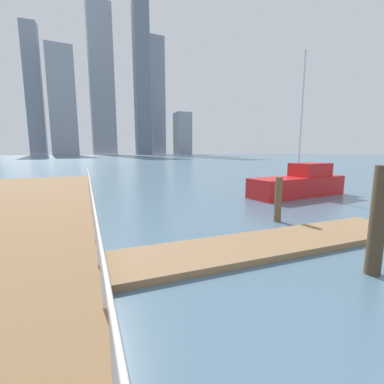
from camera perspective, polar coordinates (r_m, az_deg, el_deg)
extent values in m
plane|color=slate|center=(17.92, -10.98, -0.38)|extent=(300.00, 300.00, 0.00)
cube|color=#93704C|center=(8.49, 16.32, -10.59)|extent=(10.46, 2.00, 0.18)
cylinder|color=white|center=(3.14, -16.50, -30.16)|extent=(0.06, 0.06, 1.05)
cylinder|color=white|center=(4.58, -18.64, -16.90)|extent=(0.06, 0.06, 1.05)
cylinder|color=white|center=(6.14, -19.61, -10.16)|extent=(0.06, 0.06, 1.05)
cylinder|color=white|center=(7.76, -20.15, -6.18)|extent=(0.06, 0.06, 1.05)
cylinder|color=white|center=(9.40, -20.51, -3.59)|extent=(0.06, 0.06, 1.05)
cylinder|color=white|center=(11.06, -20.75, -1.77)|extent=(0.06, 0.06, 1.05)
cylinder|color=white|center=(12.72, -20.93, -0.43)|extent=(0.06, 0.06, 1.05)
cylinder|color=white|center=(14.39, -21.07, 0.61)|extent=(0.06, 0.06, 1.05)
cylinder|color=white|center=(16.07, -21.18, 1.42)|extent=(0.06, 0.06, 1.05)
cylinder|color=white|center=(17.74, -21.27, 2.09)|extent=(0.06, 0.06, 1.05)
cylinder|color=white|center=(19.42, -21.35, 2.64)|extent=(0.06, 0.06, 1.05)
cylinder|color=white|center=(21.10, -21.41, 3.10)|extent=(0.06, 0.06, 1.05)
cylinder|color=white|center=(22.78, -21.46, 3.49)|extent=(0.06, 0.06, 1.05)
cylinder|color=white|center=(7.64, -20.37, -2.38)|extent=(0.06, 30.39, 0.06)
cylinder|color=brown|center=(11.27, 18.03, -1.53)|extent=(0.28, 0.28, 1.81)
cylinder|color=#473826|center=(7.43, 35.04, -5.17)|extent=(0.34, 0.34, 2.55)
cube|color=red|center=(18.02, 21.63, 1.13)|extent=(6.91, 2.74, 1.20)
cube|color=red|center=(18.81, 24.04, 4.42)|extent=(2.60, 1.83, 0.84)
cylinder|color=silver|center=(17.99, 22.47, 14.92)|extent=(0.12, 0.12, 7.46)
cube|color=gray|center=(176.56, -30.83, 18.18)|extent=(8.20, 7.15, 69.14)
cube|color=#8C939E|center=(168.33, -26.13, 16.97)|extent=(14.57, 12.18, 57.19)
cube|color=#8C939E|center=(180.26, -18.82, 21.61)|extent=(14.29, 8.89, 86.84)
cube|color=slate|center=(171.47, -10.70, 22.37)|extent=(8.88, 7.73, 85.49)
cube|color=gray|center=(186.13, -7.81, 19.38)|extent=(10.27, 12.13, 72.92)
cube|color=#8C939E|center=(171.35, -2.04, 12.40)|extent=(9.19, 10.69, 25.71)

